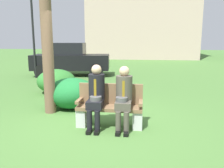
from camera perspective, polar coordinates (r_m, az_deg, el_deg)
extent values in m
plane|color=#467233|center=(5.20, -3.83, -9.78)|extent=(80.00, 80.00, 0.00)
cube|color=brown|center=(4.93, -0.61, -5.84)|extent=(1.39, 0.44, 0.07)
cube|color=brown|center=(5.05, -0.31, -2.40)|extent=(1.39, 0.06, 0.45)
cube|color=brown|center=(5.02, -8.02, -4.03)|extent=(0.08, 0.44, 0.06)
cube|color=brown|center=(4.85, 7.08, -4.55)|extent=(0.08, 0.44, 0.06)
cube|color=silver|center=(5.11, -7.26, -7.96)|extent=(0.20, 0.37, 0.38)
cube|color=silver|center=(4.96, 6.28, -8.55)|extent=(0.20, 0.37, 0.38)
cube|color=black|center=(4.78, -4.18, -4.96)|extent=(0.32, 0.38, 0.16)
cylinder|color=black|center=(4.72, -5.57, -9.11)|extent=(0.11, 0.11, 0.45)
cylinder|color=black|center=(4.68, -3.63, -9.22)|extent=(0.11, 0.11, 0.45)
cube|color=black|center=(4.73, -5.69, -11.52)|extent=(0.09, 0.22, 0.07)
cube|color=black|center=(4.70, -3.75, -11.65)|extent=(0.09, 0.22, 0.07)
cylinder|color=black|center=(4.89, -3.79, -0.73)|extent=(0.34, 0.34, 0.54)
cube|color=olive|center=(4.73, -4.18, -0.88)|extent=(0.05, 0.01, 0.35)
sphere|color=tan|center=(4.83, -3.84, 3.54)|extent=(0.21, 0.21, 0.21)
cylinder|color=#525252|center=(4.73, -4.03, -3.57)|extent=(0.24, 0.24, 0.09)
cube|color=#4C473D|center=(4.70, 2.78, -5.22)|extent=(0.32, 0.38, 0.16)
cylinder|color=#4C473D|center=(4.63, 1.55, -9.47)|extent=(0.11, 0.11, 0.45)
cylinder|color=#4C473D|center=(4.61, 3.55, -9.54)|extent=(0.11, 0.11, 0.45)
cube|color=black|center=(4.64, 1.46, -11.92)|extent=(0.09, 0.22, 0.07)
cube|color=black|center=(4.63, 3.47, -12.00)|extent=(0.09, 0.22, 0.07)
cylinder|color=#4C473D|center=(4.81, 3.00, -1.04)|extent=(0.34, 0.34, 0.52)
cube|color=olive|center=(4.65, 2.84, -1.21)|extent=(0.05, 0.01, 0.33)
sphere|color=tan|center=(4.75, 3.04, 3.15)|extent=(0.21, 0.21, 0.21)
cylinder|color=#505050|center=(4.65, 2.38, -3.79)|extent=(0.24, 0.24, 0.09)
cylinder|color=brown|center=(5.95, -15.97, 15.81)|extent=(0.28, 0.28, 4.78)
ellipsoid|color=#1D6B30|center=(6.37, -9.88, -2.21)|extent=(1.32, 1.21, 0.82)
ellipsoid|color=#30762D|center=(8.25, -13.51, 0.67)|extent=(1.34, 1.23, 0.84)
cube|color=black|center=(12.23, -10.00, 5.36)|extent=(4.05, 2.00, 0.76)
cube|color=black|center=(12.21, -10.80, 8.52)|extent=(1.84, 1.55, 0.60)
cylinder|color=black|center=(12.86, -3.29, 4.06)|extent=(0.65, 0.21, 0.64)
cylinder|color=black|center=(11.32, -3.86, 3.13)|extent=(0.65, 0.21, 0.64)
cylinder|color=black|center=(13.34, -15.10, 3.95)|extent=(0.65, 0.21, 0.64)
cylinder|color=black|center=(11.86, -17.14, 3.03)|extent=(0.65, 0.21, 0.64)
cylinder|color=black|center=(11.82, -18.74, 10.54)|extent=(0.10, 0.10, 3.77)
cube|color=#C1A596|center=(25.75, 7.47, 18.59)|extent=(10.58, 7.50, 10.70)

